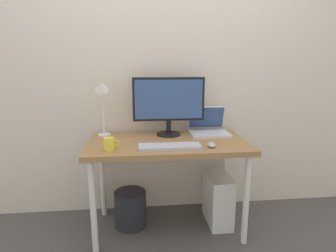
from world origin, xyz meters
TOP-DOWN VIEW (x-y plane):
  - ground_plane at (0.00, 0.00)m, footprint 6.00×6.00m
  - back_wall at (0.00, 0.38)m, footprint 4.40×0.04m
  - desk at (0.00, 0.00)m, footprint 1.21×0.65m
  - monitor at (0.03, 0.19)m, footprint 0.59×0.20m
  - laptop at (0.37, 0.21)m, footprint 0.32×0.28m
  - desk_lamp at (-0.51, 0.19)m, footprint 0.11×0.16m
  - keyboard at (-0.01, -0.18)m, footprint 0.44×0.14m
  - mouse at (0.29, -0.19)m, footprint 0.06×0.09m
  - coffee_mug at (-0.42, -0.19)m, footprint 0.11×0.07m
  - computer_tower at (0.43, 0.04)m, footprint 0.18×0.36m
  - wastebasket at (-0.31, 0.06)m, footprint 0.26×0.26m

SIDE VIEW (x-z plane):
  - ground_plane at x=0.00m, z-range 0.00..0.00m
  - wastebasket at x=-0.31m, z-range 0.00..0.30m
  - computer_tower at x=0.43m, z-range 0.00..0.42m
  - desk at x=0.00m, z-range 0.29..1.03m
  - keyboard at x=-0.01m, z-range 0.74..0.76m
  - mouse at x=0.29m, z-range 0.74..0.77m
  - coffee_mug at x=-0.42m, z-range 0.74..0.83m
  - laptop at x=0.37m, z-range 0.68..0.91m
  - monitor at x=0.03m, z-range 0.77..1.25m
  - desk_lamp at x=-0.51m, z-range 0.84..1.31m
  - back_wall at x=0.00m, z-range 0.00..2.60m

